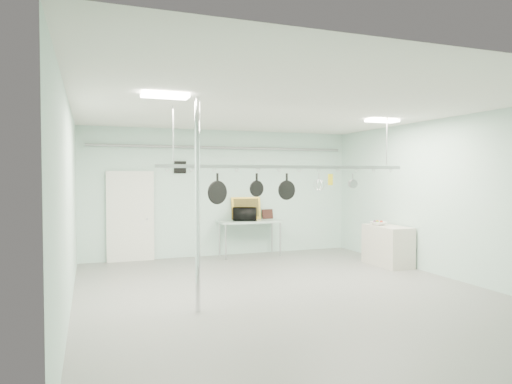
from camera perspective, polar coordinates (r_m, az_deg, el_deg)
name	(u,v)px	position (r m, az deg, el deg)	size (l,w,h in m)	color
floor	(286,292)	(8.19, 3.72, -12.37)	(8.00, 8.00, 0.00)	gray
ceiling	(286,109)	(8.02, 3.77, 10.29)	(7.00, 8.00, 0.02)	silver
back_wall	(223,193)	(11.71, -4.18, -0.11)	(7.00, 0.02, 3.20)	#AFD3C9
right_wall	(445,198)	(9.89, 22.58, -0.66)	(0.02, 8.00, 3.20)	#AFD3C9
door	(130,217)	(11.28, -15.43, -3.06)	(1.10, 0.10, 2.20)	silver
wall_vent	(180,167)	(11.43, -9.48, 3.07)	(0.30, 0.04, 0.30)	black
conduit_pipe	(224,148)	(11.63, -4.07, 5.54)	(0.07, 0.07, 6.60)	gray
chrome_pole	(198,205)	(6.84, -7.31, -1.65)	(0.08, 0.08, 3.20)	silver
prep_table	(250,223)	(11.57, -0.77, -3.95)	(1.60, 0.70, 0.91)	#9BB6AA
side_cabinet	(387,246)	(10.86, 16.11, -6.45)	(0.60, 1.20, 0.90)	beige
pot_rack	(289,165)	(8.29, 4.18, 3.35)	(4.80, 0.06, 1.00)	#B7B7BC
light_panel_left	(165,96)	(6.63, -11.29, 11.73)	(0.65, 0.30, 0.05)	white
light_panel_right	(382,121)	(9.72, 15.49, 8.59)	(0.65, 0.30, 0.05)	white
microwave	(245,214)	(11.53, -1.41, -2.79)	(0.59, 0.40, 0.33)	black
coffee_canister	(247,217)	(11.47, -1.19, -3.15)	(0.14, 0.14, 0.19)	white
painting_large	(246,208)	(11.82, -1.25, -2.05)	(0.78, 0.05, 0.58)	gold
painting_small	(267,214)	(12.04, 1.44, -2.77)	(0.30, 0.04, 0.25)	#321611
fruit_bowl	(378,223)	(10.89, 15.04, -3.81)	(0.34, 0.34, 0.08)	white
skillet_left	(217,189)	(7.84, -4.85, 0.39)	(0.40, 0.06, 0.54)	black
skillet_mid	(257,184)	(8.05, 0.08, 0.95)	(0.29, 0.06, 0.40)	black
skillet_right	(287,187)	(8.27, 3.86, 0.68)	(0.35, 0.06, 0.48)	black
whisk	(319,183)	(8.56, 7.88, 1.17)	(0.20, 0.20, 0.35)	#B8B8BD
grater	(330,180)	(8.68, 9.28, 1.55)	(0.10, 0.02, 0.23)	gold
saucepan	(353,180)	(8.92, 11.99, 1.43)	(0.16, 0.08, 0.27)	silver
fruit_cluster	(378,222)	(10.88, 15.05, -3.60)	(0.24, 0.24, 0.09)	#B02310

